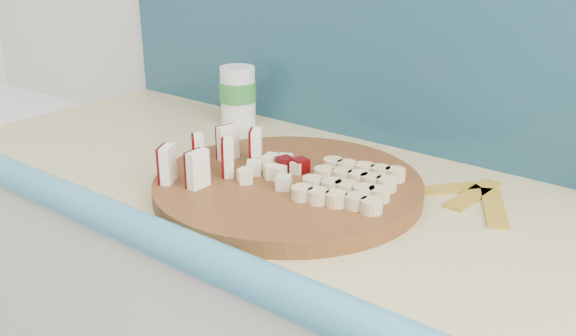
# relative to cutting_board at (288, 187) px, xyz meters

# --- Properties ---
(backsplash) EXTENTS (2.20, 0.02, 0.50)m
(backsplash) POSITION_rel_cutting_board_xyz_m (0.34, 0.34, 0.24)
(backsplash) COLOR teal
(backsplash) RESTS_ON kitchen_counter
(cutting_board) EXTENTS (0.56, 0.56, 0.03)m
(cutting_board) POSITION_rel_cutting_board_xyz_m (0.00, 0.00, 0.00)
(cutting_board) COLOR #4C2C10
(cutting_board) RESTS_ON kitchen_counter
(apple_wedges) EXTENTS (0.09, 0.20, 0.06)m
(apple_wedges) POSITION_rel_cutting_board_xyz_m (-0.12, -0.06, 0.05)
(apple_wedges) COLOR #F8EEC6
(apple_wedges) RESTS_ON cutting_board
(apple_chunks) EXTENTS (0.07, 0.08, 0.02)m
(apple_chunks) POSITION_rel_cutting_board_xyz_m (-0.03, -0.01, 0.03)
(apple_chunks) COLOR beige
(apple_chunks) RESTS_ON cutting_board
(banana_slices) EXTENTS (0.18, 0.20, 0.02)m
(banana_slices) POSITION_rel_cutting_board_xyz_m (0.11, 0.03, 0.02)
(banana_slices) COLOR #CDB57D
(banana_slices) RESTS_ON cutting_board
(canister) EXTENTS (0.08, 0.08, 0.13)m
(canister) POSITION_rel_cutting_board_xyz_m (-0.34, 0.25, 0.06)
(canister) COLOR silver
(canister) RESTS_ON kitchen_counter
(banana_peel) EXTENTS (0.21, 0.18, 0.01)m
(banana_peel) POSITION_rel_cutting_board_xyz_m (0.25, 0.17, -0.01)
(banana_peel) COLOR gold
(banana_peel) RESTS_ON kitchen_counter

